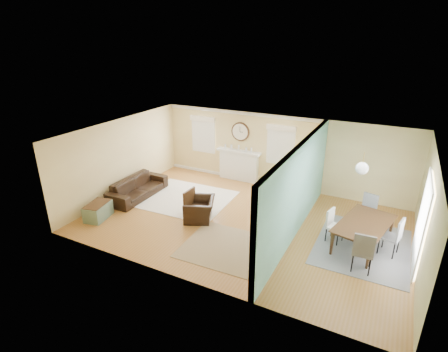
{
  "coord_description": "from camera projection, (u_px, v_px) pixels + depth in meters",
  "views": [
    {
      "loc": [
        3.61,
        -8.3,
        5.1
      ],
      "look_at": [
        -0.8,
        0.3,
        1.2
      ],
      "focal_mm": 28.0,
      "sensor_mm": 36.0,
      "label": 1
    }
  ],
  "objects": [
    {
      "name": "dining_chair_e",
      "position": [
        391.0,
        233.0,
        8.57
      ],
      "size": [
        0.54,
        0.54,
        1.01
      ],
      "color": "slate",
      "rests_on": "floor"
    },
    {
      "name": "wall_back",
      "position": [
        279.0,
        152.0,
        12.27
      ],
      "size": [
        9.0,
        0.02,
        2.6
      ],
      "primitive_type": "cube",
      "color": "tan",
      "rests_on": "ground"
    },
    {
      "name": "eames_chair",
      "position": [
        200.0,
        209.0,
        10.35
      ],
      "size": [
        1.18,
        1.24,
        0.64
      ],
      "primitive_type": "imported",
      "rotation": [
        0.0,
        0.0,
        -1.15
      ],
      "color": "black",
      "rests_on": "floor"
    },
    {
      "name": "floor",
      "position": [
        243.0,
        222.0,
        10.28
      ],
      "size": [
        9.0,
        9.0,
        0.0
      ],
      "primitive_type": "plane",
      "color": "#9C6428",
      "rests_on": "ground"
    },
    {
      "name": "rug_cream",
      "position": [
        186.0,
        199.0,
        11.73
      ],
      "size": [
        2.99,
        2.62,
        0.02
      ],
      "primitive_type": "cube",
      "rotation": [
        0.0,
        0.0,
        0.04
      ],
      "color": "#F3E8CC",
      "rests_on": "floor"
    },
    {
      "name": "wall_front",
      "position": [
        186.0,
        230.0,
        7.32
      ],
      "size": [
        9.0,
        0.02,
        2.6
      ],
      "primitive_type": "cube",
      "color": "tan",
      "rests_on": "ground"
    },
    {
      "name": "window_right",
      "position": [
        281.0,
        142.0,
        12.08
      ],
      "size": [
        1.05,
        0.13,
        1.42
      ],
      "color": "white",
      "rests_on": "wall_back"
    },
    {
      "name": "rug_jute",
      "position": [
        230.0,
        248.0,
        8.99
      ],
      "size": [
        2.46,
        2.04,
        0.01
      ],
      "primitive_type": "cube",
      "rotation": [
        0.0,
        0.0,
        0.03
      ],
      "color": "#9F815D",
      "rests_on": "floor"
    },
    {
      "name": "dining_chair_w",
      "position": [
        336.0,
        224.0,
        9.12
      ],
      "size": [
        0.49,
        0.49,
        0.9
      ],
      "color": "white",
      "rests_on": "floor"
    },
    {
      "name": "wall_left",
      "position": [
        122.0,
        157.0,
        11.7
      ],
      "size": [
        0.02,
        6.0,
        2.6
      ],
      "primitive_type": "cube",
      "color": "tan",
      "rests_on": "ground"
    },
    {
      "name": "sofa",
      "position": [
        138.0,
        188.0,
        11.78
      ],
      "size": [
        0.91,
        2.27,
        0.66
      ],
      "primitive_type": "imported",
      "rotation": [
        0.0,
        0.0,
        1.58
      ],
      "color": "black",
      "rests_on": "floor"
    },
    {
      "name": "dining_chair_s",
      "position": [
        364.0,
        247.0,
        7.96
      ],
      "size": [
        0.48,
        0.48,
        1.04
      ],
      "color": "slate",
      "rests_on": "floor"
    },
    {
      "name": "potted_plant",
      "position": [
        286.0,
        205.0,
        9.82
      ],
      "size": [
        0.37,
        0.33,
        0.4
      ],
      "primitive_type": "imported",
      "rotation": [
        0.0,
        0.0,
        6.24
      ],
      "color": "#337F33",
      "rests_on": "garden_stool"
    },
    {
      "name": "tv",
      "position": [
        296.0,
        179.0,
        10.45
      ],
      "size": [
        0.16,
        1.03,
        0.59
      ],
      "primitive_type": "imported",
      "rotation": [
        0.0,
        0.0,
        1.59
      ],
      "color": "black",
      "rests_on": "credenza"
    },
    {
      "name": "rug_grey",
      "position": [
        362.0,
        246.0,
        9.08
      ],
      "size": [
        2.26,
        2.83,
        0.01
      ],
      "primitive_type": "cube",
      "color": "slate",
      "rests_on": "floor"
    },
    {
      "name": "green_chair",
      "position": [
        274.0,
        188.0,
        11.76
      ],
      "size": [
        0.72,
        0.74,
        0.61
      ],
      "primitive_type": "imported",
      "rotation": [
        0.0,
        0.0,
        3.04
      ],
      "color": "#197B64",
      "rests_on": "floor"
    },
    {
      "name": "wall_clock",
      "position": [
        240.0,
        132.0,
        12.67
      ],
      "size": [
        0.7,
        0.07,
        0.7
      ],
      "color": "#452813",
      "rests_on": "wall_back"
    },
    {
      "name": "credenza",
      "position": [
        295.0,
        200.0,
        10.7
      ],
      "size": [
        0.51,
        1.51,
        0.8
      ],
      "color": "#A06E39",
      "rests_on": "floor"
    },
    {
      "name": "window_left",
      "position": [
        203.0,
        132.0,
        13.39
      ],
      "size": [
        1.05,
        0.13,
        1.42
      ],
      "color": "white",
      "rests_on": "wall_back"
    },
    {
      "name": "pendant",
      "position": [
        362.0,
        168.0,
        8.19
      ],
      "size": [
        0.3,
        0.3,
        0.55
      ],
      "color": "gold",
      "rests_on": "ceiling"
    },
    {
      "name": "fireplace",
      "position": [
        239.0,
        165.0,
        13.07
      ],
      "size": [
        1.7,
        0.3,
        1.17
      ],
      "color": "white",
      "rests_on": "ground"
    },
    {
      "name": "dining_table",
      "position": [
        364.0,
        235.0,
        8.95
      ],
      "size": [
        1.49,
        2.14,
        0.69
      ],
      "primitive_type": "imported",
      "rotation": [
        0.0,
        0.0,
        1.35
      ],
      "color": "#452813",
      "rests_on": "floor"
    },
    {
      "name": "trunk",
      "position": [
        98.0,
        211.0,
        10.4
      ],
      "size": [
        0.68,
        0.93,
        0.49
      ],
      "color": "slate",
      "rests_on": "floor"
    },
    {
      "name": "dining_chair_n",
      "position": [
        367.0,
        208.0,
        9.85
      ],
      "size": [
        0.53,
        0.53,
        0.96
      ],
      "color": "slate",
      "rests_on": "floor"
    },
    {
      "name": "partition",
      "position": [
        300.0,
        186.0,
        9.37
      ],
      "size": [
        0.17,
        6.0,
        2.6
      ],
      "color": "tan",
      "rests_on": "ground"
    },
    {
      "name": "garden_stool",
      "position": [
        285.0,
        218.0,
        9.98
      ],
      "size": [
        0.33,
        0.33,
        0.48
      ],
      "primitive_type": "cylinder",
      "color": "white",
      "rests_on": "floor"
    },
    {
      "name": "french_doors",
      "position": [
        422.0,
        224.0,
        7.99
      ],
      "size": [
        0.06,
        1.7,
        2.2
      ],
      "color": "white",
      "rests_on": "ground"
    },
    {
      "name": "wall_right",
      "position": [
        426.0,
        216.0,
        7.89
      ],
      "size": [
        0.02,
        6.0,
        2.6
      ],
      "primitive_type": "cube",
      "color": "tan",
      "rests_on": "ground"
    },
    {
      "name": "ceiling",
      "position": [
        246.0,
        136.0,
        9.31
      ],
      "size": [
        9.0,
        6.0,
        0.02
      ],
      "primitive_type": "cube",
      "color": "white",
      "rests_on": "wall_back"
    }
  ]
}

